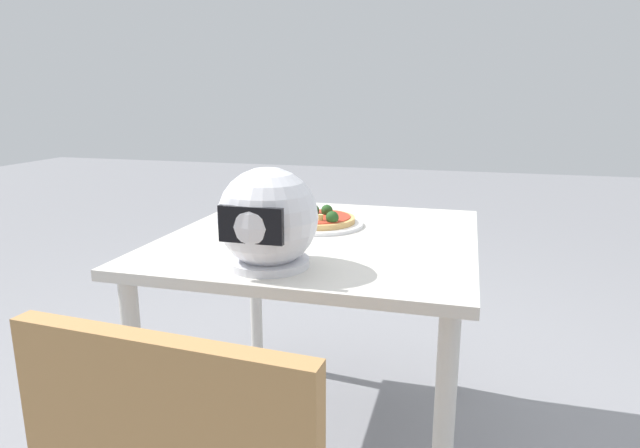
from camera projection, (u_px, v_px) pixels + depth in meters
ground_plane at (322, 435)px, 1.89m from camera, size 14.00×14.00×0.00m
dining_table at (322, 260)px, 1.74m from camera, size 0.95×1.00×0.72m
pizza_plate at (318, 224)px, 1.84m from camera, size 0.31×0.31×0.01m
pizza at (319, 218)px, 1.83m from camera, size 0.25×0.25×0.05m
motorcycle_helmet at (268, 220)px, 1.38m from camera, size 0.26×0.26×0.26m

